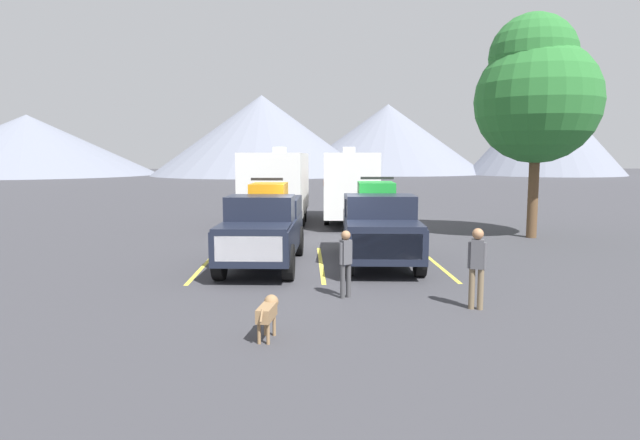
{
  "coord_description": "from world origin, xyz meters",
  "views": [
    {
      "loc": [
        -0.46,
        -15.56,
        3.23
      ],
      "look_at": [
        0.0,
        1.65,
        1.2
      ],
      "focal_mm": 30.74,
      "sensor_mm": 36.0,
      "label": 1
    }
  ],
  "objects_px": {
    "camper_trailer_a": "(278,183)",
    "pickup_truck_b": "(378,223)",
    "camper_trailer_b": "(349,183)",
    "person_b": "(346,259)",
    "pickup_truck_a": "(264,225)",
    "person_a": "(477,263)",
    "dog": "(268,311)"
  },
  "relations": [
    {
      "from": "pickup_truck_a",
      "to": "dog",
      "type": "relative_size",
      "value": 5.82
    },
    {
      "from": "pickup_truck_a",
      "to": "camper_trailer_b",
      "type": "xyz_separation_m",
      "value": [
        3.34,
        10.17,
        0.75
      ]
    },
    {
      "from": "pickup_truck_a",
      "to": "camper_trailer_b",
      "type": "bearing_deg",
      "value": 71.81
    },
    {
      "from": "person_b",
      "to": "person_a",
      "type": "bearing_deg",
      "value": -20.61
    },
    {
      "from": "pickup_truck_a",
      "to": "camper_trailer_a",
      "type": "bearing_deg",
      "value": 90.47
    },
    {
      "from": "camper_trailer_b",
      "to": "person_a",
      "type": "relative_size",
      "value": 4.96
    },
    {
      "from": "camper_trailer_a",
      "to": "person_b",
      "type": "distance_m",
      "value": 13.78
    },
    {
      "from": "camper_trailer_b",
      "to": "dog",
      "type": "height_order",
      "value": "camper_trailer_b"
    },
    {
      "from": "camper_trailer_b",
      "to": "person_a",
      "type": "bearing_deg",
      "value": -84.4
    },
    {
      "from": "pickup_truck_a",
      "to": "pickup_truck_b",
      "type": "relative_size",
      "value": 0.96
    },
    {
      "from": "camper_trailer_a",
      "to": "person_a",
      "type": "bearing_deg",
      "value": -71.42
    },
    {
      "from": "person_a",
      "to": "dog",
      "type": "xyz_separation_m",
      "value": [
        -4.26,
        -1.71,
        -0.5
      ]
    },
    {
      "from": "person_a",
      "to": "person_b",
      "type": "height_order",
      "value": "person_a"
    },
    {
      "from": "camper_trailer_b",
      "to": "dog",
      "type": "bearing_deg",
      "value": -99.44
    },
    {
      "from": "pickup_truck_b",
      "to": "person_b",
      "type": "relative_size",
      "value": 3.64
    },
    {
      "from": "person_b",
      "to": "dog",
      "type": "relative_size",
      "value": 1.66
    },
    {
      "from": "camper_trailer_a",
      "to": "person_b",
      "type": "height_order",
      "value": "camper_trailer_a"
    },
    {
      "from": "person_b",
      "to": "pickup_truck_b",
      "type": "bearing_deg",
      "value": 73.02
    },
    {
      "from": "camper_trailer_a",
      "to": "person_a",
      "type": "relative_size",
      "value": 5.28
    },
    {
      "from": "camper_trailer_a",
      "to": "pickup_truck_b",
      "type": "bearing_deg",
      "value": -69.09
    },
    {
      "from": "dog",
      "to": "camper_trailer_a",
      "type": "bearing_deg",
      "value": 92.23
    },
    {
      "from": "pickup_truck_a",
      "to": "dog",
      "type": "height_order",
      "value": "pickup_truck_a"
    },
    {
      "from": "pickup_truck_b",
      "to": "camper_trailer_b",
      "type": "distance_m",
      "value": 9.76
    },
    {
      "from": "person_b",
      "to": "dog",
      "type": "bearing_deg",
      "value": -120.14
    },
    {
      "from": "pickup_truck_a",
      "to": "person_a",
      "type": "height_order",
      "value": "pickup_truck_a"
    },
    {
      "from": "camper_trailer_a",
      "to": "person_b",
      "type": "relative_size",
      "value": 5.88
    },
    {
      "from": "dog",
      "to": "person_a",
      "type": "bearing_deg",
      "value": 21.91
    },
    {
      "from": "pickup_truck_b",
      "to": "dog",
      "type": "bearing_deg",
      "value": -112.38
    },
    {
      "from": "person_a",
      "to": "person_b",
      "type": "relative_size",
      "value": 1.11
    },
    {
      "from": "camper_trailer_b",
      "to": "camper_trailer_a",
      "type": "bearing_deg",
      "value": -171.93
    },
    {
      "from": "pickup_truck_b",
      "to": "person_a",
      "type": "relative_size",
      "value": 3.26
    },
    {
      "from": "camper_trailer_b",
      "to": "person_a",
      "type": "xyz_separation_m",
      "value": [
        1.48,
        -15.05,
        -0.93
      ]
    }
  ]
}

